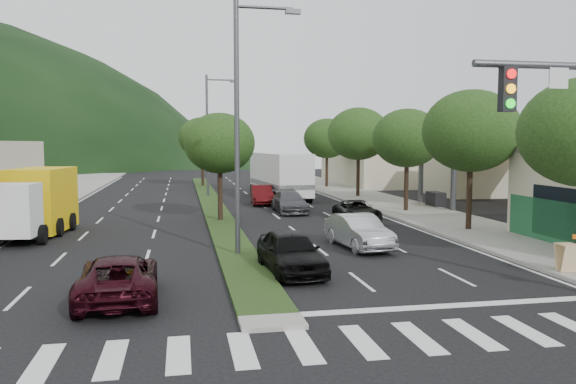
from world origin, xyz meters
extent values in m
plane|color=black|center=(0.00, 0.00, 0.00)|extent=(160.00, 160.00, 0.00)
cube|color=gray|center=(12.50, 25.00, 0.07)|extent=(5.00, 90.00, 0.15)
cube|color=gray|center=(-13.00, 25.00, 0.07)|extent=(6.00, 90.00, 0.15)
cube|color=#203613|center=(0.00, 28.00, 0.06)|extent=(1.60, 56.00, 0.12)
cube|color=silver|center=(0.00, -2.00, 0.01)|extent=(19.00, 2.20, 0.01)
cube|color=black|center=(5.40, -1.65, 5.70)|extent=(0.35, 0.25, 1.05)
cube|color=silver|center=(19.00, 22.00, 5.00)|extent=(12.00, 8.00, 0.50)
cube|color=yellow|center=(19.00, 22.00, 4.65)|extent=(12.20, 8.20, 0.50)
cylinder|color=#47494C|center=(15.00, 19.50, 2.30)|extent=(0.36, 0.36, 4.60)
cylinder|color=#47494C|center=(23.00, 19.50, 2.30)|extent=(0.36, 0.36, 4.60)
cylinder|color=#47494C|center=(15.00, 24.50, 2.30)|extent=(0.36, 0.36, 4.60)
cylinder|color=#47494C|center=(23.00, 24.50, 2.30)|extent=(0.36, 0.36, 4.60)
cube|color=black|center=(15.00, 22.00, 0.55)|extent=(0.80, 1.60, 1.10)
cube|color=black|center=(23.00, 22.00, 0.55)|extent=(0.80, 1.60, 1.10)
cube|color=beige|center=(19.50, 44.00, 2.60)|extent=(10.00, 16.00, 5.20)
cylinder|color=black|center=(12.00, 12.00, 2.05)|extent=(0.28, 0.28, 3.81)
ellipsoid|color=black|center=(12.00, 12.00, 5.05)|extent=(4.80, 4.80, 4.08)
cylinder|color=black|center=(12.00, 20.00, 1.94)|extent=(0.28, 0.28, 3.58)
ellipsoid|color=black|center=(12.00, 20.00, 4.76)|extent=(4.40, 4.40, 3.74)
cylinder|color=black|center=(12.00, 30.00, 2.11)|extent=(0.28, 0.28, 3.92)
ellipsoid|color=black|center=(12.00, 30.00, 5.19)|extent=(5.00, 5.00, 4.25)
cylinder|color=black|center=(12.00, 40.00, 2.00)|extent=(0.28, 0.28, 3.70)
ellipsoid|color=black|center=(12.00, 40.00, 4.90)|extent=(4.60, 4.60, 3.91)
cylinder|color=black|center=(0.00, 18.00, 1.80)|extent=(0.28, 0.28, 3.36)
ellipsoid|color=black|center=(0.00, 18.00, 4.44)|extent=(4.00, 4.00, 3.40)
cylinder|color=black|center=(0.00, 44.00, 2.02)|extent=(0.28, 0.28, 3.81)
ellipsoid|color=black|center=(0.00, 44.00, 5.02)|extent=(4.80, 4.80, 4.08)
cylinder|color=#47494C|center=(0.00, 8.00, 5.00)|extent=(0.20, 0.20, 10.00)
cylinder|color=#47494C|center=(1.10, 8.00, 9.60)|extent=(2.20, 0.12, 0.12)
cube|color=#47494C|center=(2.20, 8.00, 9.50)|extent=(0.60, 0.25, 0.18)
cylinder|color=#47494C|center=(0.00, 33.00, 5.00)|extent=(0.20, 0.20, 10.00)
cylinder|color=#47494C|center=(1.10, 33.00, 9.60)|extent=(2.20, 0.12, 0.12)
cube|color=#47494C|center=(2.20, 33.00, 9.50)|extent=(0.60, 0.25, 0.18)
imported|color=#B9BCC2|center=(5.21, 8.82, 0.71)|extent=(2.02, 4.47, 1.42)
imported|color=black|center=(-3.93, 2.52, 0.65)|extent=(2.37, 4.75, 1.29)
imported|color=black|center=(1.50, 4.85, 0.74)|extent=(2.07, 4.44, 1.47)
imported|color=#49494E|center=(4.66, 21.39, 0.68)|extent=(1.89, 4.65, 1.35)
imported|color=#500D0F|center=(3.58, 26.39, 0.69)|extent=(1.75, 4.29, 1.38)
imported|color=black|center=(7.55, 16.39, 0.61)|extent=(2.22, 4.47, 1.22)
cube|color=white|center=(-9.33, 11.86, 1.58)|extent=(2.33, 1.82, 2.28)
cube|color=#E1B70B|center=(-8.91, 15.50, 1.68)|extent=(2.74, 4.39, 3.07)
cube|color=black|center=(-9.00, 14.71, 0.45)|extent=(2.63, 5.93, 0.30)
cylinder|color=black|center=(-8.15, 12.14, 0.45)|extent=(0.40, 0.92, 0.89)
cylinder|color=black|center=(-7.90, 14.29, 0.45)|extent=(0.40, 0.92, 0.89)
cylinder|color=black|center=(-10.16, 14.55, 0.45)|extent=(0.40, 0.92, 0.89)
cylinder|color=black|center=(-7.68, 16.23, 0.45)|extent=(0.40, 0.92, 0.89)
cylinder|color=black|center=(-9.94, 16.50, 0.45)|extent=(0.40, 0.92, 0.89)
cube|color=silver|center=(5.50, 29.93, 2.06)|extent=(3.55, 9.72, 3.17)
cube|color=slate|center=(5.50, 29.93, 1.27)|extent=(3.61, 9.73, 0.37)
cylinder|color=black|center=(3.82, 33.59, 0.48)|extent=(0.46, 0.98, 0.95)
cylinder|color=black|center=(6.45, 33.85, 0.48)|extent=(0.46, 0.98, 0.95)
cylinder|color=black|center=(3.93, 32.45, 0.48)|extent=(0.46, 0.98, 0.95)
cylinder|color=black|center=(6.56, 32.71, 0.48)|extent=(0.46, 0.98, 0.95)
cylinder|color=black|center=(4.52, 26.39, 0.48)|extent=(0.46, 0.98, 0.95)
cylinder|color=black|center=(7.15, 26.65, 0.48)|extent=(0.46, 0.98, 0.95)
cube|color=tan|center=(10.49, 2.49, 0.63)|extent=(0.58, 0.25, 0.94)
cube|color=tan|center=(10.51, 2.90, 0.63)|extent=(0.58, 0.25, 0.94)
cube|color=tan|center=(10.50, 2.70, 1.07)|extent=(0.58, 0.47, 0.04)
cube|color=#CA4B0B|center=(10.61, 2.46, 1.37)|extent=(0.21, 0.03, 0.15)
camera|label=1|loc=(-2.13, -13.72, 4.45)|focal=35.00mm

